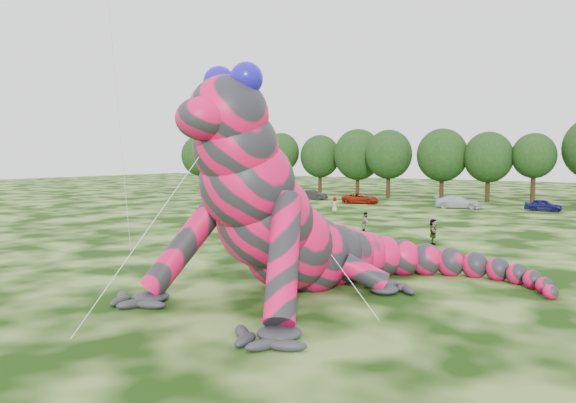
% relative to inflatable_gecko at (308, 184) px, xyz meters
% --- Properties ---
extents(ground, '(240.00, 240.00, 0.00)m').
position_rel_inflatable_gecko_xyz_m(ground, '(-0.40, -4.91, -4.73)').
color(ground, '#16330A').
rests_on(ground, ground).
extents(inflatable_gecko, '(18.54, 21.05, 9.45)m').
position_rel_inflatable_gecko_xyz_m(inflatable_gecko, '(0.00, 0.00, 0.00)').
color(inflatable_gecko, '#E20B48').
rests_on(inflatable_gecko, ground).
extents(tree_0, '(6.91, 6.22, 9.51)m').
position_rel_inflatable_gecko_xyz_m(tree_0, '(-54.96, 54.33, 0.03)').
color(tree_0, black).
rests_on(tree_0, ground).
extents(tree_1, '(6.74, 6.07, 9.81)m').
position_rel_inflatable_gecko_xyz_m(tree_1, '(-48.76, 53.15, 0.18)').
color(tree_1, black).
rests_on(tree_1, ground).
extents(tree_2, '(7.04, 6.34, 9.64)m').
position_rel_inflatable_gecko_xyz_m(tree_2, '(-43.42, 53.86, 0.10)').
color(tree_2, black).
rests_on(tree_2, ground).
extents(tree_3, '(5.81, 5.23, 9.44)m').
position_rel_inflatable_gecko_xyz_m(tree_3, '(-36.12, 52.16, -0.00)').
color(tree_3, black).
rests_on(tree_3, ground).
extents(tree_4, '(6.22, 5.60, 9.06)m').
position_rel_inflatable_gecko_xyz_m(tree_4, '(-30.04, 53.81, -0.20)').
color(tree_4, black).
rests_on(tree_4, ground).
extents(tree_5, '(7.16, 6.44, 9.80)m').
position_rel_inflatable_gecko_xyz_m(tree_5, '(-23.53, 53.53, 0.17)').
color(tree_5, black).
rests_on(tree_5, ground).
extents(tree_6, '(6.52, 5.86, 9.49)m').
position_rel_inflatable_gecko_xyz_m(tree_6, '(-17.96, 51.78, 0.02)').
color(tree_6, black).
rests_on(tree_6, ground).
extents(tree_7, '(6.68, 6.01, 9.48)m').
position_rel_inflatable_gecko_xyz_m(tree_7, '(-10.49, 51.90, 0.01)').
color(tree_7, black).
rests_on(tree_7, ground).
extents(tree_8, '(6.14, 5.53, 8.94)m').
position_rel_inflatable_gecko_xyz_m(tree_8, '(-4.62, 52.08, -0.25)').
color(tree_8, black).
rests_on(tree_8, ground).
extents(tree_9, '(5.27, 4.74, 8.68)m').
position_rel_inflatable_gecko_xyz_m(tree_9, '(0.66, 52.44, -0.39)').
color(tree_9, black).
rests_on(tree_9, ground).
extents(car_0, '(3.74, 1.59, 1.26)m').
position_rel_inflatable_gecko_xyz_m(car_0, '(-32.22, 43.00, -4.09)').
color(car_0, silver).
rests_on(car_0, ground).
extents(car_1, '(4.07, 2.04, 1.28)m').
position_rel_inflatable_gecko_xyz_m(car_1, '(-25.39, 43.67, -4.09)').
color(car_1, black).
rests_on(car_1, ground).
extents(car_2, '(4.82, 2.72, 1.27)m').
position_rel_inflatable_gecko_xyz_m(car_2, '(-17.25, 41.49, -4.09)').
color(car_2, maroon).
rests_on(car_2, ground).
extents(car_3, '(5.28, 2.98, 1.44)m').
position_rel_inflatable_gecko_xyz_m(car_3, '(-5.37, 41.79, -4.00)').
color(car_3, silver).
rests_on(car_3, ground).
extents(car_4, '(3.87, 1.81, 1.28)m').
position_rel_inflatable_gecko_xyz_m(car_4, '(3.18, 43.72, -4.08)').
color(car_4, '#131452').
rests_on(car_4, ground).
extents(spectator_1, '(0.72, 0.85, 1.56)m').
position_rel_inflatable_gecko_xyz_m(spectator_1, '(-5.81, 18.49, -3.94)').
color(spectator_1, gray).
rests_on(spectator_1, ground).
extents(spectator_5, '(0.93, 1.68, 1.73)m').
position_rel_inflatable_gecko_xyz_m(spectator_5, '(0.61, 15.34, -3.86)').
color(spectator_5, gray).
rests_on(spectator_5, ground).
extents(spectator_0, '(0.79, 0.75, 1.83)m').
position_rel_inflatable_gecko_xyz_m(spectator_0, '(-10.81, 17.67, -3.81)').
color(spectator_0, gray).
rests_on(spectator_0, ground).
extents(spectator_4, '(0.91, 0.75, 1.61)m').
position_rel_inflatable_gecko_xyz_m(spectator_4, '(-14.94, 30.42, -3.92)').
color(spectator_4, gray).
rests_on(spectator_4, ground).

